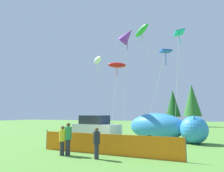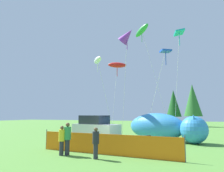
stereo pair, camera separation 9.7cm
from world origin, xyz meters
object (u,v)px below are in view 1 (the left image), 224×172
spectator_in_red_shirt (62,139)px  spectator_in_yellow_shirt (68,137)px  spectator_in_green_shirt (97,142)px  inflatable_cat (164,128)px  kite_red_lizard (117,65)px  kite_blue_box (165,53)px  kite_white_ghost (98,60)px  parked_car (96,129)px  kite_teal_diamond (179,35)px  folding_chair (150,141)px  kite_purple_delta (127,36)px  kite_green_fish (142,31)px

spectator_in_red_shirt → spectator_in_yellow_shirt: (0.27, 0.17, 0.10)m
spectator_in_green_shirt → inflatable_cat: bearing=75.8°
kite_red_lizard → spectator_in_red_shirt: bearing=-85.8°
kite_blue_box → kite_white_ghost: size_ratio=0.95×
kite_white_ghost → kite_blue_box: bearing=-9.0°
spectator_in_green_shirt → kite_white_ghost: 13.23m
spectator_in_green_shirt → parked_car: bearing=115.6°
spectator_in_yellow_shirt → kite_red_lizard: (-1.15, 11.71, 6.84)m
spectator_in_yellow_shirt → kite_teal_diamond: bearing=59.9°
parked_car → kite_blue_box: size_ratio=0.54×
folding_chair → kite_purple_delta: bearing=160.3°
parked_car → kite_purple_delta: kite_purple_delta is taller
kite_teal_diamond → kite_blue_box: (-1.18, -1.47, -2.06)m
inflatable_cat → spectator_in_green_shirt: size_ratio=4.44×
spectator_in_yellow_shirt → kite_green_fish: kite_green_fish is taller
parked_car → inflatable_cat: inflatable_cat is taller
kite_green_fish → kite_blue_box: kite_green_fish is taller
spectator_in_green_shirt → kite_white_ghost: size_ratio=0.19×
kite_teal_diamond → spectator_in_yellow_shirt: bearing=-120.1°
kite_blue_box → kite_purple_delta: bearing=-156.7°
kite_green_fish → spectator_in_yellow_shirt: bearing=-99.4°
kite_teal_diamond → kite_purple_delta: (-4.36, -2.84, -0.52)m
spectator_in_red_shirt → kite_blue_box: bearing=60.7°
folding_chair → inflatable_cat: inflatable_cat is taller
kite_teal_diamond → kite_white_ghost: 8.66m
kite_purple_delta → parked_car: bearing=-160.7°
parked_car → kite_teal_diamond: (6.99, 3.76, 8.84)m
kite_green_fish → kite_red_lizard: size_ratio=1.46×
spectator_in_yellow_shirt → kite_teal_diamond: size_ratio=0.18×
parked_car → kite_red_lizard: size_ratio=0.54×
kite_teal_diamond → kite_blue_box: 2.79m
kite_purple_delta → kite_white_ghost: size_ratio=1.20×
spectator_in_red_shirt → kite_white_ghost: kite_white_ghost is taller
parked_car → kite_purple_delta: 8.78m
kite_white_ghost → kite_red_lizard: bearing=53.0°
inflatable_cat → kite_white_ghost: 9.89m
kite_green_fish → kite_teal_diamond: bearing=-17.9°
kite_green_fish → kite_purple_delta: kite_green_fish is taller
kite_green_fish → kite_red_lizard: kite_green_fish is taller
spectator_in_green_shirt → kite_purple_delta: 11.39m
parked_car → folding_chair: bearing=-11.5°
inflatable_cat → spectator_in_red_shirt: inflatable_cat is taller
kite_green_fish → kite_purple_delta: (-0.42, -4.11, -1.92)m
parked_car → kite_white_ghost: 7.96m
kite_white_ghost → kite_green_fish: bearing=19.2°
spectator_in_green_shirt → kite_red_lizard: 14.28m
parked_car → folding_chair: size_ratio=4.86×
kite_teal_diamond → spectator_in_red_shirt: bearing=-120.8°
spectator_in_green_shirt → kite_red_lizard: size_ratio=0.20×
spectator_in_green_shirt → kite_blue_box: size_ratio=0.20×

